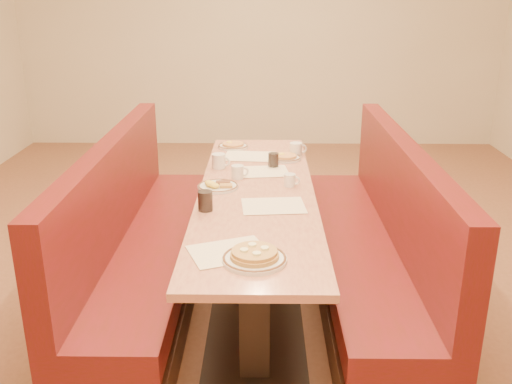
{
  "coord_description": "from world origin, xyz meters",
  "views": [
    {
      "loc": [
        0.04,
        -3.27,
        1.91
      ],
      "look_at": [
        0.0,
        -0.3,
        0.85
      ],
      "focal_mm": 40.0,
      "sensor_mm": 36.0,
      "label": 1
    }
  ],
  "objects_px": {
    "booth_left": "(141,248)",
    "coffee_mug_a": "(290,180)",
    "pancake_plate": "(254,257)",
    "soda_tumbler_near": "(205,201)",
    "coffee_mug_c": "(296,149)",
    "soda_tumbler_mid": "(273,160)",
    "coffee_mug_d": "(219,161)",
    "coffee_mug_b": "(238,172)",
    "diner_table": "(257,247)",
    "eggs_plate": "(218,186)",
    "booth_right": "(373,250)"
  },
  "relations": [
    {
      "from": "coffee_mug_c",
      "to": "coffee_mug_b",
      "type": "bearing_deg",
      "value": -141.64
    },
    {
      "from": "diner_table",
      "to": "coffee_mug_c",
      "type": "relative_size",
      "value": 19.39
    },
    {
      "from": "booth_right",
      "to": "coffee_mug_a",
      "type": "xyz_separation_m",
      "value": [
        -0.52,
        0.1,
        0.43
      ]
    },
    {
      "from": "booth_right",
      "to": "coffee_mug_d",
      "type": "distance_m",
      "value": 1.18
    },
    {
      "from": "booth_right",
      "to": "coffee_mug_c",
      "type": "relative_size",
      "value": 19.39
    },
    {
      "from": "coffee_mug_a",
      "to": "coffee_mug_c",
      "type": "height_order",
      "value": "coffee_mug_c"
    },
    {
      "from": "diner_table",
      "to": "booth_left",
      "type": "relative_size",
      "value": 1.0
    },
    {
      "from": "coffee_mug_a",
      "to": "coffee_mug_d",
      "type": "height_order",
      "value": "coffee_mug_d"
    },
    {
      "from": "booth_left",
      "to": "soda_tumbler_near",
      "type": "distance_m",
      "value": 0.71
    },
    {
      "from": "booth_right",
      "to": "coffee_mug_b",
      "type": "relative_size",
      "value": 22.0
    },
    {
      "from": "coffee_mug_a",
      "to": "coffee_mug_b",
      "type": "bearing_deg",
      "value": 169.43
    },
    {
      "from": "coffee_mug_a",
      "to": "soda_tumbler_mid",
      "type": "height_order",
      "value": "soda_tumbler_mid"
    },
    {
      "from": "booth_left",
      "to": "coffee_mug_a",
      "type": "bearing_deg",
      "value": 5.83
    },
    {
      "from": "coffee_mug_b",
      "to": "coffee_mug_c",
      "type": "height_order",
      "value": "coffee_mug_c"
    },
    {
      "from": "booth_left",
      "to": "booth_right",
      "type": "distance_m",
      "value": 1.46
    },
    {
      "from": "soda_tumbler_near",
      "to": "eggs_plate",
      "type": "bearing_deg",
      "value": 84.2
    },
    {
      "from": "coffee_mug_a",
      "to": "coffee_mug_b",
      "type": "relative_size",
      "value": 0.9
    },
    {
      "from": "booth_left",
      "to": "coffee_mug_d",
      "type": "distance_m",
      "value": 0.8
    },
    {
      "from": "coffee_mug_c",
      "to": "soda_tumbler_near",
      "type": "xyz_separation_m",
      "value": [
        -0.56,
        -1.11,
        0.0
      ]
    },
    {
      "from": "coffee_mug_c",
      "to": "soda_tumbler_mid",
      "type": "xyz_separation_m",
      "value": [
        -0.17,
        -0.28,
        -0.0
      ]
    },
    {
      "from": "coffee_mug_d",
      "to": "soda_tumbler_mid",
      "type": "relative_size",
      "value": 1.31
    },
    {
      "from": "diner_table",
      "to": "coffee_mug_b",
      "type": "height_order",
      "value": "coffee_mug_b"
    },
    {
      "from": "booth_left",
      "to": "coffee_mug_d",
      "type": "bearing_deg",
      "value": 45.0
    },
    {
      "from": "diner_table",
      "to": "coffee_mug_d",
      "type": "distance_m",
      "value": 0.69
    },
    {
      "from": "pancake_plate",
      "to": "coffee_mug_a",
      "type": "xyz_separation_m",
      "value": [
        0.21,
        1.05,
        0.02
      ]
    },
    {
      "from": "diner_table",
      "to": "booth_left",
      "type": "bearing_deg",
      "value": 180.0
    },
    {
      "from": "diner_table",
      "to": "coffee_mug_a",
      "type": "relative_size",
      "value": 24.41
    },
    {
      "from": "booth_right",
      "to": "coffee_mug_b",
      "type": "height_order",
      "value": "booth_right"
    },
    {
      "from": "pancake_plate",
      "to": "soda_tumbler_near",
      "type": "relative_size",
      "value": 2.62
    },
    {
      "from": "pancake_plate",
      "to": "soda_tumbler_mid",
      "type": "distance_m",
      "value": 1.46
    },
    {
      "from": "coffee_mug_a",
      "to": "soda_tumbler_mid",
      "type": "xyz_separation_m",
      "value": [
        -0.1,
        0.4,
        0.01
      ]
    },
    {
      "from": "coffee_mug_b",
      "to": "eggs_plate",
      "type": "bearing_deg",
      "value": -131.95
    },
    {
      "from": "coffee_mug_d",
      "to": "soda_tumbler_near",
      "type": "relative_size",
      "value": 1.15
    },
    {
      "from": "pancake_plate",
      "to": "eggs_plate",
      "type": "height_order",
      "value": "pancake_plate"
    },
    {
      "from": "diner_table",
      "to": "pancake_plate",
      "type": "bearing_deg",
      "value": -89.91
    },
    {
      "from": "diner_table",
      "to": "soda_tumbler_mid",
      "type": "height_order",
      "value": "soda_tumbler_mid"
    },
    {
      "from": "booth_left",
      "to": "coffee_mug_a",
      "type": "relative_size",
      "value": 24.41
    },
    {
      "from": "pancake_plate",
      "to": "soda_tumbler_near",
      "type": "distance_m",
      "value": 0.69
    },
    {
      "from": "eggs_plate",
      "to": "coffee_mug_d",
      "type": "relative_size",
      "value": 1.95
    },
    {
      "from": "coffee_mug_c",
      "to": "coffee_mug_d",
      "type": "height_order",
      "value": "coffee_mug_d"
    },
    {
      "from": "coffee_mug_b",
      "to": "soda_tumbler_mid",
      "type": "relative_size",
      "value": 1.15
    },
    {
      "from": "coffee_mug_d",
      "to": "coffee_mug_c",
      "type": "bearing_deg",
      "value": 49.64
    },
    {
      "from": "pancake_plate",
      "to": "soda_tumbler_mid",
      "type": "relative_size",
      "value": 2.98
    },
    {
      "from": "booth_right",
      "to": "soda_tumbler_near",
      "type": "height_order",
      "value": "booth_right"
    },
    {
      "from": "booth_left",
      "to": "booth_right",
      "type": "bearing_deg",
      "value": 0.0
    },
    {
      "from": "booth_left",
      "to": "pancake_plate",
      "type": "xyz_separation_m",
      "value": [
        0.73,
        -0.95,
        0.41
      ]
    },
    {
      "from": "coffee_mug_b",
      "to": "soda_tumbler_mid",
      "type": "bearing_deg",
      "value": 36.46
    },
    {
      "from": "coffee_mug_a",
      "to": "coffee_mug_b",
      "type": "height_order",
      "value": "coffee_mug_b"
    },
    {
      "from": "coffee_mug_c",
      "to": "coffee_mug_d",
      "type": "distance_m",
      "value": 0.63
    },
    {
      "from": "booth_right",
      "to": "coffee_mug_b",
      "type": "xyz_separation_m",
      "value": [
        -0.86,
        0.25,
        0.43
      ]
    }
  ]
}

